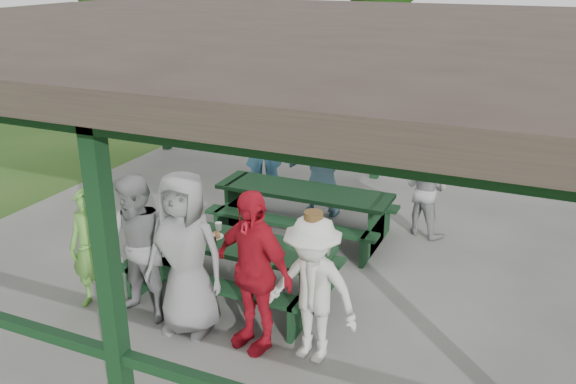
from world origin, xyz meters
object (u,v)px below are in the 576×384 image
at_px(contestant_white_fedora, 312,290).
at_px(contestant_red, 252,271).
at_px(contestant_grey_mid, 185,254).
at_px(pickup_truck, 552,111).
at_px(spectator_grey, 426,189).
at_px(picnic_table_far, 304,206).
at_px(spectator_blue, 263,148).
at_px(contestant_green, 91,250).
at_px(farm_trailer, 379,99).
at_px(picnic_table_near, 232,261).
at_px(spectator_lblue, 323,169).
at_px(contestant_grey_left, 139,250).

bearing_deg(contestant_white_fedora, contestant_red, -168.93).
distance_m(contestant_grey_mid, pickup_truck, 10.69).
bearing_deg(contestant_red, spectator_grey, 90.94).
distance_m(picnic_table_far, contestant_white_fedora, 3.09).
xyz_separation_m(contestant_red, spectator_blue, (-1.90, 4.13, -0.02)).
distance_m(contestant_green, pickup_truck, 11.21).
height_order(spectator_grey, farm_trailer, spectator_grey).
bearing_deg(contestant_grey_mid, contestant_white_fedora, -2.70).
relative_size(picnic_table_far, contestant_green, 1.74).
distance_m(picnic_table_far, contestant_green, 3.30).
bearing_deg(farm_trailer, spectator_grey, -91.12).
bearing_deg(farm_trailer, pickup_truck, -29.85).
bearing_deg(picnic_table_near, picnic_table_far, 86.42).
xyz_separation_m(spectator_lblue, spectator_blue, (-1.26, 0.38, 0.10)).
xyz_separation_m(picnic_table_near, picnic_table_far, (0.13, 2.00, 0.00)).
height_order(picnic_table_near, spectator_grey, spectator_grey).
distance_m(contestant_grey_mid, spectator_grey, 4.14).
xyz_separation_m(contestant_grey_mid, spectator_blue, (-1.09, 4.16, -0.06)).
relative_size(picnic_table_far, contestant_red, 1.46).
relative_size(picnic_table_far, farm_trailer, 0.78).
height_order(contestant_green, contestant_red, contestant_red).
xyz_separation_m(spectator_lblue, spectator_grey, (1.71, -0.10, -0.05)).
height_order(spectator_blue, farm_trailer, spectator_blue).
bearing_deg(pickup_truck, spectator_blue, 139.65).
bearing_deg(contestant_white_fedora, pickup_truck, 86.81).
bearing_deg(contestant_green, contestant_grey_left, -5.30).
relative_size(picnic_table_near, contestant_grey_left, 1.42).
height_order(picnic_table_far, contestant_green, contestant_green).
distance_m(picnic_table_near, spectator_blue, 3.52).
bearing_deg(pickup_truck, picnic_table_far, 152.94).
height_order(contestant_grey_left, spectator_lblue, contestant_grey_left).
bearing_deg(spectator_blue, spectator_lblue, 138.29).
height_order(contestant_grey_mid, spectator_lblue, contestant_grey_mid).
xyz_separation_m(contestant_green, contestant_grey_left, (0.70, 0.02, 0.13)).
xyz_separation_m(contestant_white_fedora, spectator_lblue, (-1.30, 3.72, -0.02)).
xyz_separation_m(contestant_grey_mid, farm_trailer, (-0.83, 10.69, -0.46)).
bearing_deg(picnic_table_near, spectator_lblue, 88.44).
xyz_separation_m(spectator_blue, pickup_truck, (4.54, 5.96, -0.21)).
bearing_deg(pickup_truck, spectator_grey, 163.25).
height_order(picnic_table_near, contestant_red, contestant_red).
bearing_deg(farm_trailer, spectator_lblue, -103.99).
xyz_separation_m(contestant_grey_left, contestant_white_fedora, (2.07, 0.09, -0.07)).
xyz_separation_m(picnic_table_near, farm_trailer, (-0.93, 9.82, 0.02)).
bearing_deg(picnic_table_far, contestant_green, -117.49).
xyz_separation_m(picnic_table_far, spectator_lblue, (-0.05, 0.91, 0.31)).
bearing_deg(contestant_grey_mid, picnic_table_far, 80.52).
relative_size(contestant_grey_mid, contestant_red, 1.05).
bearing_deg(contestant_white_fedora, spectator_lblue, 117.19).
height_order(contestant_grey_left, spectator_blue, spectator_blue).
relative_size(picnic_table_far, contestant_grey_mid, 1.39).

